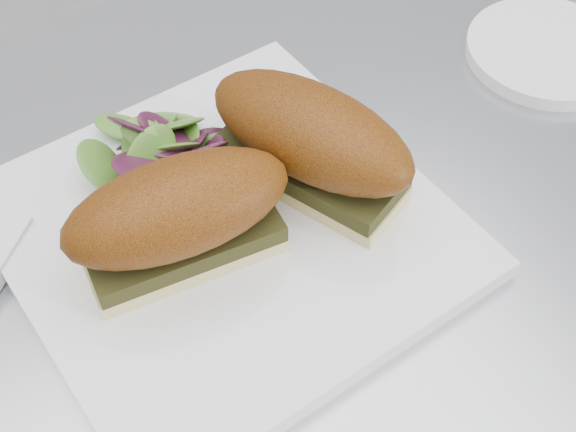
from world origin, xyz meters
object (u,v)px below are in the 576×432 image
object	(u,v)px
plate	(226,231)
sandwich_right	(311,140)
sandwich_left	(179,216)
saucer	(548,51)

from	to	relation	value
plate	sandwich_right	xyz separation A→B (m)	(0.07, 0.01, 0.05)
sandwich_left	saucer	world-z (taller)	sandwich_left
sandwich_left	saucer	size ratio (longest dim) A/B	1.10
sandwich_left	sandwich_right	xyz separation A→B (m)	(0.11, 0.02, 0.00)
sandwich_left	plate	bearing A→B (deg)	22.00
plate	saucer	distance (m)	0.33
saucer	sandwich_right	bearing A→B (deg)	-171.46
sandwich_left	saucer	xyz separation A→B (m)	(0.37, 0.06, -0.05)
plate	sandwich_right	distance (m)	0.09
sandwich_left	sandwich_right	world-z (taller)	same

